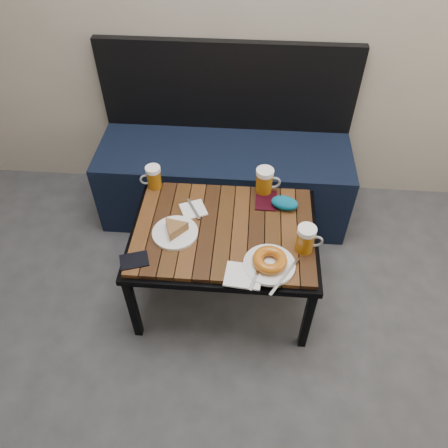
# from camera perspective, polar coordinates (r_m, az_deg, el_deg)

# --- Properties ---
(bench) EXTENTS (1.40, 0.50, 0.95)m
(bench) POSITION_cam_1_polar(r_m,az_deg,el_deg) (2.55, 0.08, 6.81)
(bench) COLOR black
(bench) RESTS_ON ground
(cafe_table) EXTENTS (0.84, 0.62, 0.47)m
(cafe_table) POSITION_cam_1_polar(r_m,az_deg,el_deg) (1.98, -0.00, -1.44)
(cafe_table) COLOR black
(cafe_table) RESTS_ON ground
(beer_mug_left) EXTENTS (0.11, 0.08, 0.12)m
(beer_mug_left) POSITION_cam_1_polar(r_m,az_deg,el_deg) (2.15, -9.21, 6.09)
(beer_mug_left) COLOR #91540B
(beer_mug_left) RESTS_ON cafe_table
(beer_mug_centre) EXTENTS (0.13, 0.09, 0.13)m
(beer_mug_centre) POSITION_cam_1_polar(r_m,az_deg,el_deg) (2.09, 5.35, 5.62)
(beer_mug_centre) COLOR #91540B
(beer_mug_centre) RESTS_ON cafe_table
(beer_mug_right) EXTENTS (0.12, 0.08, 0.13)m
(beer_mug_right) POSITION_cam_1_polar(r_m,az_deg,el_deg) (1.85, 10.66, -1.93)
(beer_mug_right) COLOR #91540B
(beer_mug_right) RESTS_ON cafe_table
(plate_pie) EXTENTS (0.20, 0.20, 0.06)m
(plate_pie) POSITION_cam_1_polar(r_m,az_deg,el_deg) (1.92, -6.44, -0.82)
(plate_pie) COLOR white
(plate_pie) RESTS_ON cafe_table
(plate_bagel) EXTENTS (0.23, 0.27, 0.06)m
(plate_bagel) POSITION_cam_1_polar(r_m,az_deg,el_deg) (1.80, 5.97, -4.98)
(plate_bagel) COLOR white
(plate_bagel) RESTS_ON cafe_table
(napkin_left) EXTENTS (0.14, 0.14, 0.01)m
(napkin_left) POSITION_cam_1_polar(r_m,az_deg,el_deg) (2.03, -4.03, 1.90)
(napkin_left) COLOR white
(napkin_left) RESTS_ON cafe_table
(napkin_right) EXTENTS (0.16, 0.14, 0.01)m
(napkin_right) POSITION_cam_1_polar(r_m,az_deg,el_deg) (1.78, 2.52, -6.75)
(napkin_right) COLOR white
(napkin_right) RESTS_ON cafe_table
(passport_navy) EXTENTS (0.14, 0.12, 0.01)m
(passport_navy) POSITION_cam_1_polar(r_m,az_deg,el_deg) (1.86, -11.66, -4.68)
(passport_navy) COLOR black
(passport_navy) RESTS_ON cafe_table
(passport_burgundy) EXTENTS (0.10, 0.14, 0.01)m
(passport_burgundy) POSITION_cam_1_polar(r_m,az_deg,el_deg) (2.09, 5.52, 3.09)
(passport_burgundy) COLOR black
(passport_burgundy) RESTS_ON cafe_table
(knit_pouch) EXTENTS (0.14, 0.11, 0.05)m
(knit_pouch) POSITION_cam_1_polar(r_m,az_deg,el_deg) (2.05, 7.93, 2.74)
(knit_pouch) COLOR #054E7D
(knit_pouch) RESTS_ON cafe_table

